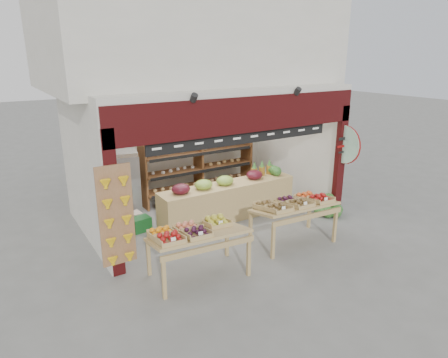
% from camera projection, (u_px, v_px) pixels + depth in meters
% --- Properties ---
extents(ground, '(60.00, 60.00, 0.00)m').
position_uv_depth(ground, '(219.00, 221.00, 9.42)').
color(ground, slate).
rests_on(ground, ground).
extents(shop_structure, '(6.36, 5.12, 5.40)m').
position_uv_depth(shop_structure, '(184.00, 48.00, 9.55)').
color(shop_structure, beige).
rests_on(shop_structure, ground).
extents(banana_board, '(0.60, 0.15, 1.80)m').
position_uv_depth(banana_board, '(117.00, 218.00, 6.76)').
color(banana_board, '#976744').
rests_on(banana_board, ground).
extents(gift_sign, '(0.04, 0.93, 0.92)m').
position_uv_depth(gift_sign, '(344.00, 144.00, 9.35)').
color(gift_sign, '#B2E0C2').
rests_on(gift_sign, ground).
extents(back_shelving, '(3.19, 0.52, 1.95)m').
position_uv_depth(back_shelving, '(198.00, 156.00, 10.66)').
color(back_shelving, brown).
rests_on(back_shelving, ground).
extents(refrigerator, '(0.73, 0.73, 1.60)m').
position_uv_depth(refrigerator, '(125.00, 183.00, 9.60)').
color(refrigerator, silver).
rests_on(refrigerator, ground).
extents(cardboard_stack, '(1.01, 0.74, 0.69)m').
position_uv_depth(cardboard_stack, '(125.00, 221.00, 8.78)').
color(cardboard_stack, silver).
rests_on(cardboard_stack, ground).
extents(mid_counter, '(3.43, 0.69, 1.08)m').
position_uv_depth(mid_counter, '(228.00, 200.00, 9.49)').
color(mid_counter, tan).
rests_on(mid_counter, ground).
extents(display_table_left, '(1.75, 1.07, 1.06)m').
position_uv_depth(display_table_left, '(191.00, 233.00, 6.86)').
color(display_table_left, tan).
rests_on(display_table_left, ground).
extents(display_table_right, '(1.73, 1.05, 1.06)m').
position_uv_depth(display_table_right, '(294.00, 205.00, 8.15)').
color(display_table_right, tan).
rests_on(display_table_right, ground).
extents(watermelon_pile, '(0.70, 0.70, 0.54)m').
position_uv_depth(watermelon_pile, '(328.00, 208.00, 9.74)').
color(watermelon_pile, '#1C4A18').
rests_on(watermelon_pile, ground).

